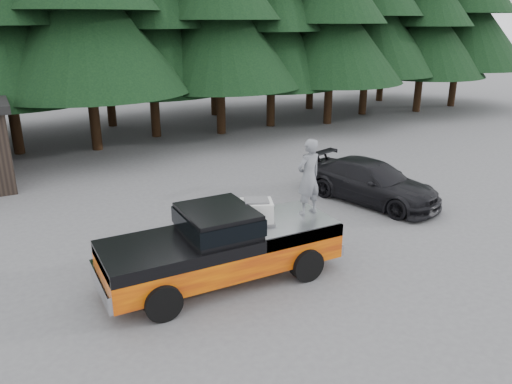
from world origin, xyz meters
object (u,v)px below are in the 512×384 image
pickup_truck (222,256)px  parked_car (372,182)px  man_on_bed (309,177)px  air_compressor (257,212)px

pickup_truck → parked_car: size_ratio=1.20×
pickup_truck → man_on_bed: size_ratio=2.99×
pickup_truck → air_compressor: (1.01, 0.09, 0.94)m
man_on_bed → parked_car: size_ratio=0.40×
pickup_truck → parked_car: (7.01, 2.70, 0.06)m
pickup_truck → man_on_bed: bearing=0.2°
air_compressor → pickup_truck: bearing=-153.1°
pickup_truck → air_compressor: size_ratio=7.58×
parked_car → pickup_truck: bearing=-175.5°
man_on_bed → pickup_truck: bearing=-9.1°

